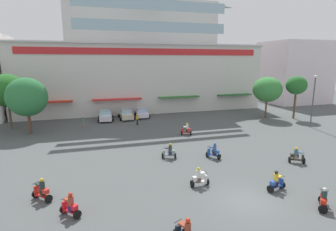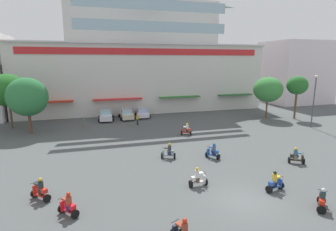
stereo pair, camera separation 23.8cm
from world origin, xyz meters
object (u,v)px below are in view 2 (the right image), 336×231
at_px(parked_car_0, 106,115).
at_px(pedestrian_0, 84,121).
at_px(parked_car_1, 127,114).
at_px(pedestrian_1, 138,119).
at_px(plaza_tree_1, 297,86).
at_px(scooter_rider_1, 169,152).
at_px(scooter_rider_3, 198,179).
at_px(scooter_rider_7, 322,200).
at_px(plaza_tree_0, 8,90).
at_px(scooter_rider_8, 40,190).
at_px(scooter_rider_2, 275,183).
at_px(scooter_rider_0, 296,157).
at_px(scooter_rider_6, 68,206).
at_px(parked_car_2, 142,113).
at_px(scooter_rider_5, 186,130).
at_px(scooter_rider_4, 213,152).
at_px(plaza_tree_3, 268,90).
at_px(streetlamp_near, 314,98).

distance_m(parked_car_0, pedestrian_0, 5.21).
xyz_separation_m(parked_car_1, pedestrian_1, (1.02, -4.43, 0.16)).
relative_size(plaza_tree_1, parked_car_0, 1.52).
distance_m(scooter_rider_1, scooter_rider_3, 6.06).
relative_size(scooter_rider_1, scooter_rider_7, 1.04).
distance_m(plaza_tree_0, plaza_tree_1, 41.72).
bearing_deg(scooter_rider_3, plaza_tree_0, 128.26).
bearing_deg(scooter_rider_8, plaza_tree_1, 25.50).
distance_m(plaza_tree_0, scooter_rider_2, 33.93).
relative_size(scooter_rider_1, pedestrian_1, 0.92).
xyz_separation_m(scooter_rider_1, scooter_rider_7, (6.66, -10.95, -0.02)).
bearing_deg(scooter_rider_2, scooter_rider_0, 36.48).
bearing_deg(scooter_rider_6, parked_car_1, 75.62).
distance_m(parked_car_1, scooter_rider_0, 25.83).
distance_m(parked_car_2, scooter_rider_2, 27.47).
height_order(plaza_tree_0, scooter_rider_3, plaza_tree_0).
bearing_deg(scooter_rider_3, parked_car_2, 88.85).
bearing_deg(scooter_rider_3, scooter_rider_5, 73.76).
relative_size(scooter_rider_4, scooter_rider_5, 1.00).
bearing_deg(scooter_rider_7, plaza_tree_1, 52.02).
xyz_separation_m(plaza_tree_0, plaza_tree_1, (41.39, -5.24, 0.04)).
bearing_deg(scooter_rider_8, pedestrian_0, 83.42).
bearing_deg(parked_car_1, scooter_rider_0, -61.72).
bearing_deg(pedestrian_0, scooter_rider_6, -90.77).
bearing_deg(plaza_tree_3, pedestrian_1, 177.06).
bearing_deg(scooter_rider_2, scooter_rider_8, 168.50).
bearing_deg(pedestrian_0, parked_car_2, 28.44).
distance_m(parked_car_2, scooter_rider_6, 27.96).
distance_m(scooter_rider_6, streetlamp_near, 33.44).
bearing_deg(plaza_tree_1, pedestrian_0, 175.09).
xyz_separation_m(parked_car_1, scooter_rider_6, (-6.62, -25.84, -0.14)).
xyz_separation_m(plaza_tree_1, scooter_rider_5, (-19.73, -4.23, -4.64)).
distance_m(plaza_tree_3, scooter_rider_2, 25.93).
relative_size(scooter_rider_3, pedestrian_0, 0.84).
xyz_separation_m(scooter_rider_0, pedestrian_0, (-18.57, 18.42, 0.39)).
bearing_deg(parked_car_1, parked_car_0, -176.78).
xyz_separation_m(plaza_tree_1, scooter_rider_1, (-24.05, -11.33, -4.65)).
bearing_deg(parked_car_0, scooter_rider_2, -68.79).
relative_size(parked_car_2, pedestrian_0, 2.37).
bearing_deg(parked_car_1, scooter_rider_1, -84.90).
relative_size(parked_car_2, pedestrian_1, 2.54).
distance_m(scooter_rider_6, pedestrian_0, 21.52).
height_order(scooter_rider_4, scooter_rider_7, scooter_rider_4).
xyz_separation_m(plaza_tree_0, plaza_tree_3, (37.31, -3.65, -0.63)).
bearing_deg(pedestrian_1, scooter_rider_1, -87.43).
bearing_deg(plaza_tree_0, scooter_rider_1, -43.71).
xyz_separation_m(scooter_rider_0, scooter_rider_2, (-5.17, -3.83, -0.00)).
bearing_deg(scooter_rider_3, parked_car_0, 102.37).
bearing_deg(plaza_tree_1, streetlamp_near, -109.46).
bearing_deg(pedestrian_0, parked_car_0, 52.74).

